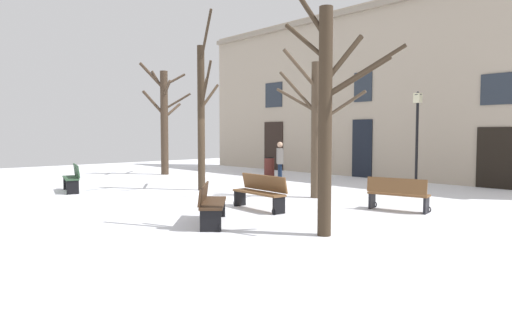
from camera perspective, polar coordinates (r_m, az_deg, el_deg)
name	(u,v)px	position (r m, az deg, el deg)	size (l,w,h in m)	color
ground_plane	(218,195)	(14.50, -4.88, -4.47)	(33.98, 33.98, 0.00)	white
building_facade	(368,90)	(20.85, 14.20, 8.76)	(21.24, 0.60, 7.82)	tan
tree_center	(315,124)	(13.76, 7.62, 4.66)	(3.02, 1.69, 4.50)	#4C3D2D
tree_foreground	(202,113)	(15.60, -6.98, 6.05)	(1.85, 1.70, 6.03)	#382B1E
tree_right_of_center	(164,117)	(21.94, -11.76, 5.42)	(1.81, 2.39, 5.39)	#423326
tree_near_facade	(326,110)	(8.67, 9.04, 6.35)	(2.35, 1.31, 5.29)	#382B1E
streetlamp	(417,129)	(17.31, 20.05, 3.83)	(0.30, 0.30, 3.54)	black
litter_bin	(269,167)	(20.71, 1.72, -0.86)	(0.51, 0.51, 0.88)	#4C1E19
bench_near_lamp	(398,194)	(11.94, 17.80, -4.19)	(1.59, 0.76, 0.87)	brown
bench_back_to_back_right	(260,192)	(11.60, 0.53, -4.08)	(1.80, 0.59, 0.91)	brown
bench_near_center_tree	(72,178)	(16.39, -22.58, -2.12)	(1.62, 0.84, 0.94)	#2D4C33
bench_facing_shops	(211,203)	(9.84, -5.82, -5.58)	(1.63, 1.53, 0.86)	#3D2819
person_crossing_plaza	(280,161)	(17.37, 3.10, -0.10)	(0.44, 0.40, 1.67)	black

